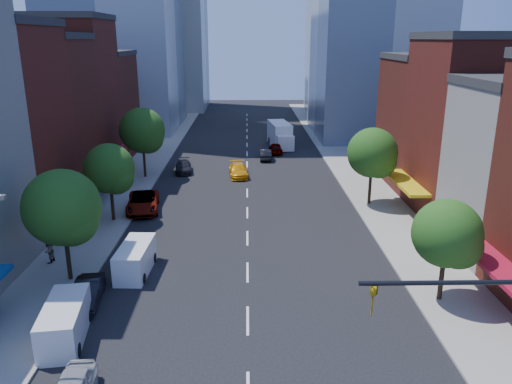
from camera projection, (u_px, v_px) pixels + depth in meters
sidewalk_left at (144, 168)px, 60.09m from camera, size 5.00×120.00×0.15m
sidewalk_right at (350, 167)px, 60.53m from camera, size 5.00×120.00×0.15m
bldg_left_3 at (26, 122)px, 47.25m from camera, size 12.00×8.00×15.00m
bldg_left_4 at (57, 101)px, 55.07m from camera, size 12.00×9.00×17.00m
bldg_left_5 at (85, 107)px, 64.74m from camera, size 12.00×10.00×13.00m
bldg_right_2 at (489, 130)px, 43.20m from camera, size 12.00×10.00×15.00m
bldg_right_3 at (444, 123)px, 53.04m from camera, size 12.00×10.00×13.00m
tree_left_near at (64, 210)px, 30.92m from camera, size 4.80×4.80×7.30m
tree_left_mid at (111, 171)px, 41.53m from camera, size 4.20×4.20×6.65m
tree_left_far at (144, 132)px, 54.71m from camera, size 5.00×5.00×7.75m
tree_right_near at (450, 236)px, 28.66m from camera, size 4.00×4.00×6.20m
tree_right_far at (374, 155)px, 45.65m from camera, size 4.60×4.60×7.20m
parked_car_second at (87, 292)px, 29.52m from camera, size 1.86×4.27×1.37m
parked_car_third at (143, 202)px, 45.34m from camera, size 3.52×6.26×1.65m
parked_car_rear at (183, 167)px, 58.54m from camera, size 2.44×4.77×1.32m
cargo_van_near at (64, 323)px, 25.73m from camera, size 2.51×4.97×2.03m
cargo_van_far at (135, 260)px, 33.22m from camera, size 2.06×4.71×1.97m
taxi at (238, 170)px, 56.72m from camera, size 2.42×5.04×1.42m
traffic_car_oncoming at (265, 154)px, 64.58m from camera, size 1.50×4.17×1.37m
traffic_car_far at (276, 148)px, 68.07m from camera, size 1.83×4.23×1.42m
box_truck at (280, 135)px, 72.39m from camera, size 3.48×8.59×3.36m
pedestrian_far at (49, 251)px, 34.46m from camera, size 0.79×0.94×1.72m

